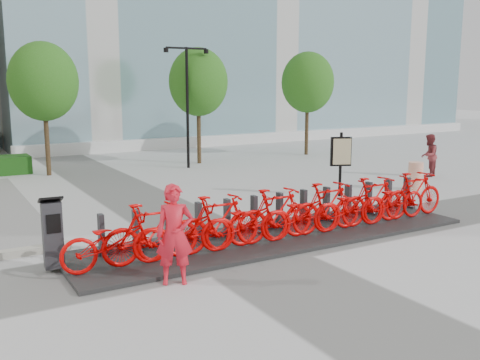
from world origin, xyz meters
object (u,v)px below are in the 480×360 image
bike_0 (115,241)px  construction_barrel (415,176)px  pedestrian (429,155)px  map_sign (341,154)px  kiosk (53,233)px  worker_red (175,235)px

bike_0 → construction_barrel: (11.14, 2.82, -0.15)m
pedestrian → map_sign: bearing=-15.1°
pedestrian → map_sign: 5.54m
kiosk → construction_barrel: kiosk is taller
worker_red → construction_barrel: size_ratio=1.91×
bike_0 → kiosk: 1.18m
kiosk → pedestrian: bearing=18.2°
kiosk → construction_barrel: size_ratio=1.48×
bike_0 → pedestrian: bearing=-72.0°
worker_red → map_sign: size_ratio=0.88×
construction_barrel → map_sign: size_ratio=0.46×
bike_0 → construction_barrel: bearing=-75.8°
pedestrian → map_sign: size_ratio=0.81×
pedestrian → map_sign: map_sign is taller
worker_red → kiosk: bearing=157.7°
worker_red → map_sign: map_sign is taller
kiosk → map_sign: size_ratio=0.69×
construction_barrel → bike_0: bearing=-165.8°
kiosk → pedestrian: 15.12m
pedestrian → construction_barrel: bearing=5.5°
construction_barrel → pedestrian: bearing=32.7°
kiosk → map_sign: 9.63m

